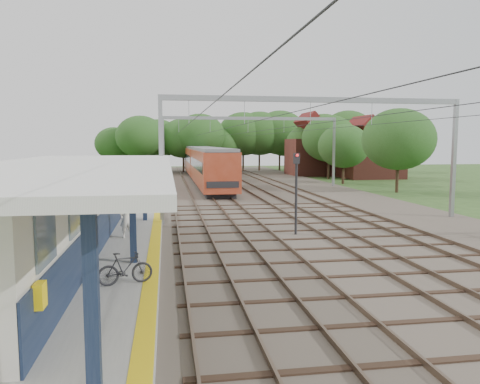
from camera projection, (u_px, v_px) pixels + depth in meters
ground at (368, 329)px, 11.26m from camera, size 160.00×160.00×0.00m
ballast_bed at (267, 193)px, 41.34m from camera, size 18.00×90.00×0.10m
platform at (112, 228)px, 23.83m from camera, size 5.00×52.00×0.35m
yellow_stripe at (157, 223)px, 24.16m from camera, size 0.45×52.00×0.01m
station_building at (49, 212)px, 16.54m from camera, size 3.41×18.00×3.40m
canopy at (74, 168)px, 15.56m from camera, size 6.40×20.00×3.44m
rail_tracks at (239, 192)px, 40.94m from camera, size 11.80×88.00×0.15m
catenary_system at (272, 129)px, 36.04m from camera, size 17.22×88.00×7.00m
tree_band at (226, 140)px, 67.45m from camera, size 31.72×30.88×8.82m
house_near at (371, 155)px, 59.39m from camera, size 7.00×6.12×7.89m
house_far at (318, 152)px, 64.48m from camera, size 8.00×6.12×8.66m
person at (126, 219)px, 20.33m from camera, size 0.72×0.60×1.68m
bicycle at (125, 268)px, 13.63m from camera, size 1.66×0.83×0.96m
train at (203, 163)px, 53.74m from camera, size 2.98×37.06×3.91m
signal_post at (296, 186)px, 22.17m from camera, size 0.28×0.26×3.99m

